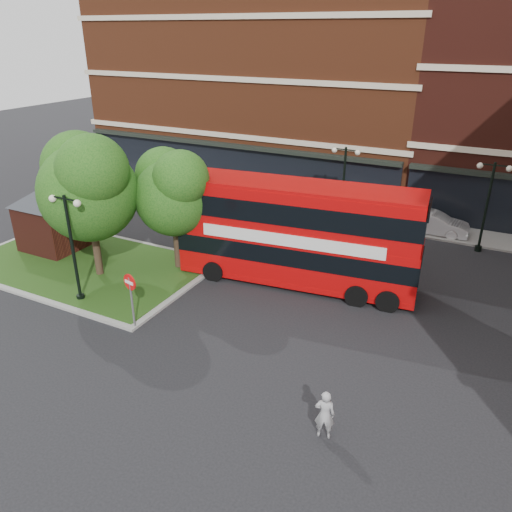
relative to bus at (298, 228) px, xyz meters
The scene contains 15 objects.
ground 7.44m from the bus, 110.80° to the right, with size 120.00×120.00×0.00m, color black.
pavement_far 10.73m from the bus, 103.64° to the left, with size 44.00×3.00×0.12m, color slate.
terrace_far_left 20.86m from the bus, 120.73° to the left, with size 26.00×12.00×14.00m, color brown.
traffic_island 11.33m from the bus, 161.82° to the right, with size 12.60×7.60×0.15m.
kiosk 13.67m from the bus, 169.75° to the right, with size 6.51×6.51×3.60m.
tree_island_west 10.02m from the bus, 156.90° to the right, with size 5.40×4.71×7.21m.
tree_island_east 6.33m from the bus, 167.20° to the right, with size 4.46×3.90×6.29m.
lamp_island 10.10m from the bus, 141.89° to the right, with size 1.72×0.36×5.00m.
lamp_far_left 8.08m from the bus, 93.14° to the left, with size 1.72×0.36×5.00m.
lamp_far_right 11.06m from the bus, 46.88° to the left, with size 1.72×0.36×5.00m.
bus is the anchor object (origin of this frame).
woman 10.38m from the bus, 62.22° to the right, with size 0.61×0.40×1.66m, color #97979A.
car_silver 8.56m from the bus, 103.61° to the left, with size 1.75×4.35×1.48m, color #9FA0A6.
car_white 10.93m from the bus, 63.22° to the left, with size 1.43×4.10×1.35m, color silver.
no_entry_sign 8.19m from the bus, 121.48° to the right, with size 0.68×0.20×2.49m.
Camera 1 is at (10.66, -13.75, 11.24)m, focal length 35.00 mm.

